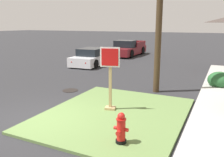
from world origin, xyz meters
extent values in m
plane|color=#2B2B2D|center=(0.00, 0.00, 0.00)|extent=(160.00, 160.00, 0.00)
cube|color=#668447|center=(1.99, 1.47, 0.04)|extent=(4.44, 5.34, 0.08)
cylinder|color=black|center=(2.99, -0.33, 0.12)|extent=(0.28, 0.28, 0.08)
cylinder|color=red|center=(2.99, -0.33, 0.43)|extent=(0.22, 0.22, 0.54)
cylinder|color=red|center=(2.99, -0.33, 0.71)|extent=(0.25, 0.25, 0.03)
sphere|color=red|center=(2.99, -0.33, 0.79)|extent=(0.19, 0.19, 0.19)
cube|color=red|center=(2.99, -0.33, 0.86)|extent=(0.04, 0.04, 0.04)
cylinder|color=red|center=(2.84, -0.33, 0.45)|extent=(0.08, 0.09, 0.09)
cylinder|color=red|center=(3.14, -0.33, 0.45)|extent=(0.08, 0.09, 0.09)
cylinder|color=red|center=(2.99, -0.49, 0.40)|extent=(0.12, 0.09, 0.12)
cube|color=tan|center=(1.70, 1.71, 1.14)|extent=(0.11, 0.11, 2.12)
cube|color=tan|center=(1.70, 1.71, 0.12)|extent=(0.42, 0.36, 0.08)
cube|color=white|center=(1.71, 1.66, 1.92)|extent=(0.65, 0.18, 0.67)
cube|color=red|center=(1.71, 1.64, 1.92)|extent=(0.55, 0.15, 0.57)
cylinder|color=black|center=(-1.12, 3.27, 0.01)|extent=(0.70, 0.70, 0.02)
cube|color=silver|center=(-3.73, 9.86, 0.41)|extent=(2.01, 4.35, 0.64)
cube|color=black|center=(-3.72, 9.64, 0.97)|extent=(1.64, 2.04, 0.56)
cylinder|color=black|center=(-4.64, 11.13, 0.31)|extent=(0.25, 0.63, 0.62)
cylinder|color=black|center=(-2.95, 11.22, 0.31)|extent=(0.25, 0.63, 0.62)
cylinder|color=black|center=(-4.50, 8.49, 0.31)|extent=(0.25, 0.63, 0.62)
cylinder|color=black|center=(-2.81, 8.58, 0.31)|extent=(0.25, 0.63, 0.62)
sphere|color=white|center=(-4.37, 11.91, 0.47)|extent=(0.14, 0.14, 0.14)
sphere|color=red|center=(-4.16, 7.74, 0.47)|extent=(0.12, 0.12, 0.12)
sphere|color=white|center=(-3.30, 11.97, 0.47)|extent=(0.14, 0.14, 0.14)
sphere|color=red|center=(-3.08, 7.80, 0.47)|extent=(0.12, 0.12, 0.12)
cube|color=maroon|center=(-3.35, 15.85, 0.50)|extent=(2.10, 5.06, 0.68)
cube|color=black|center=(-3.36, 15.15, 1.14)|extent=(1.81, 1.33, 0.68)
cube|color=maroon|center=(-2.37, 16.72, 1.06)|extent=(0.13, 2.11, 0.44)
cube|color=maroon|center=(-4.31, 16.75, 1.06)|extent=(0.13, 2.11, 0.44)
cube|color=maroon|center=(-3.32, 18.32, 1.06)|extent=(1.83, 0.12, 0.44)
cylinder|color=black|center=(-2.41, 14.33, 0.38)|extent=(0.27, 0.76, 0.76)
cylinder|color=black|center=(-4.33, 14.36, 0.38)|extent=(0.27, 0.76, 0.76)
cylinder|color=black|center=(-2.37, 17.35, 0.38)|extent=(0.27, 0.76, 0.76)
cylinder|color=black|center=(-4.29, 17.38, 0.38)|extent=(0.27, 0.76, 0.76)
ellipsoid|color=#285B2E|center=(5.03, 6.74, 0.39)|extent=(1.10, 1.10, 0.78)
camera|label=1|loc=(5.14, -5.32, 3.01)|focal=37.91mm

